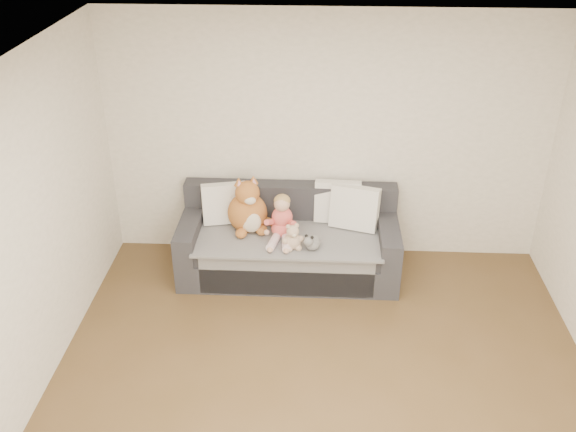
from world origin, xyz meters
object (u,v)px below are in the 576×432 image
object	(u,v)px
plush_cat	(248,210)
teddy_bear	(293,239)
sofa	(289,244)
toddler	(282,221)
sippy_cup	(295,240)

from	to	relation	value
plush_cat	teddy_bear	distance (m)	0.59
sofa	teddy_bear	world-z (taller)	sofa
teddy_bear	toddler	bearing A→B (deg)	101.45
toddler	plush_cat	size ratio (longest dim) A/B	0.76
toddler	teddy_bear	size ratio (longest dim) A/B	1.69
plush_cat	sippy_cup	distance (m)	0.58
teddy_bear	plush_cat	bearing A→B (deg)	124.73
teddy_bear	sippy_cup	xyz separation A→B (m)	(0.02, 0.08, -0.06)
plush_cat	teddy_bear	size ratio (longest dim) A/B	2.21
toddler	plush_cat	xyz separation A→B (m)	(-0.35, 0.14, 0.03)
toddler	teddy_bear	distance (m)	0.25
sofa	teddy_bear	distance (m)	0.44
sofa	toddler	world-z (taller)	toddler
sofa	teddy_bear	bearing A→B (deg)	-81.17
toddler	teddy_bear	world-z (taller)	toddler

